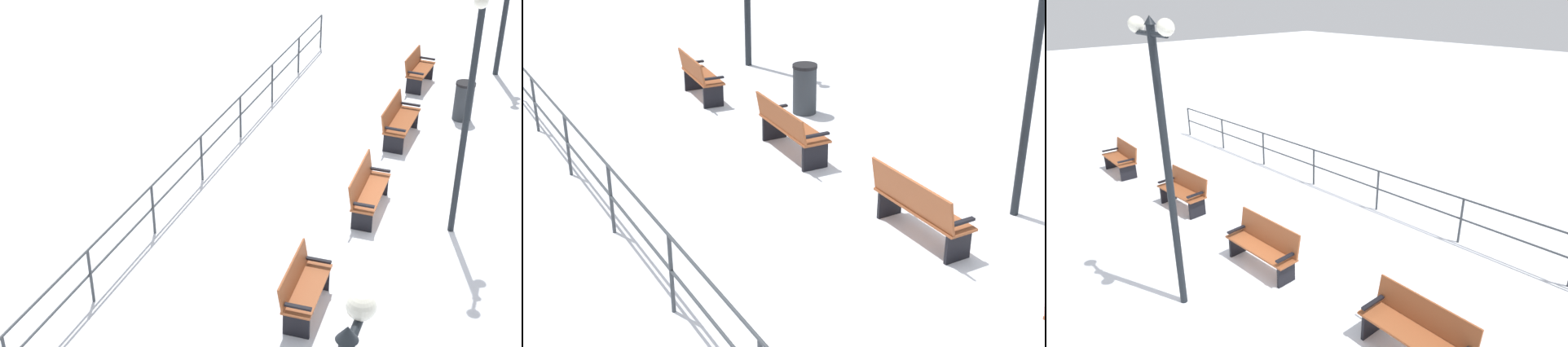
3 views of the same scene
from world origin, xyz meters
The scene contains 7 objects.
ground_plane centered at (0.00, 0.00, 0.00)m, with size 80.00×80.00×0.00m, color white.
bench_nearest centered at (-0.09, -6.61, 0.45)m, with size 0.62×1.46×0.88m.
bench_second centered at (-0.19, -3.31, 0.46)m, with size 0.58×1.48×0.88m.
bench_third centered at (0.04, 0.00, 0.48)m, with size 0.51×1.63×0.93m.
bench_fourth centered at (-0.03, 3.31, 0.47)m, with size 0.62×1.67×0.90m.
lamppost_middle centered at (1.69, -0.12, 3.00)m, with size 0.23×1.07×4.60m.
waterfront_railing centered at (-3.43, 0.00, 0.69)m, with size 0.05×17.19×1.02m.
Camera 3 is at (4.59, 5.85, 4.88)m, focal length 31.13 mm.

